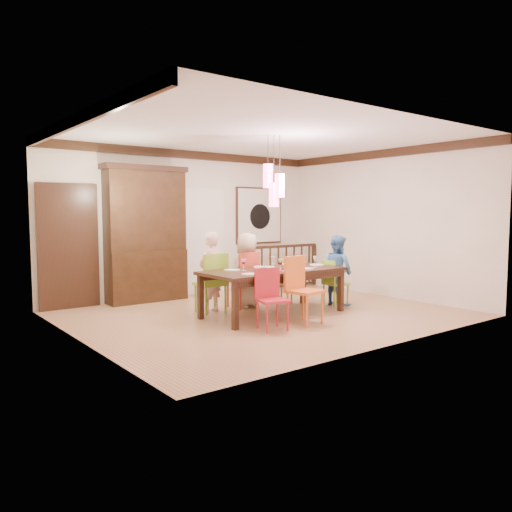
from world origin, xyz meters
TOP-DOWN VIEW (x-y plane):
  - floor at (0.00, 0.00)m, footprint 6.00×6.00m
  - ceiling at (0.00, 0.00)m, footprint 6.00×6.00m
  - wall_back at (0.00, 2.50)m, footprint 6.00×0.00m
  - wall_left at (-3.00, 0.00)m, footprint 0.00×5.00m
  - wall_right at (3.00, 0.00)m, footprint 0.00×5.00m
  - crown_molding at (0.00, 0.00)m, footprint 6.00×5.00m
  - panel_door at (-2.40, 2.45)m, footprint 1.04×0.07m
  - white_doorway at (0.35, 2.46)m, footprint 0.97×0.05m
  - painting at (1.80, 2.46)m, footprint 1.25×0.06m
  - pendant_cluster at (0.06, -0.15)m, footprint 0.27×0.21m
  - dining_table at (0.06, -0.15)m, footprint 2.39×1.12m
  - chair_far_left at (-0.66, 0.63)m, footprint 0.48×0.48m
  - chair_far_mid at (0.03, 0.68)m, footprint 0.46×0.46m
  - chair_far_right at (0.78, 0.55)m, footprint 0.47×0.47m
  - chair_near_left at (-0.61, -0.94)m, footprint 0.47×0.47m
  - chair_near_mid at (0.03, -0.93)m, footprint 0.51×0.51m
  - chair_end_right at (1.47, -0.19)m, footprint 0.42×0.42m
  - china_hutch at (-1.02, 2.30)m, footprint 1.61×0.46m
  - balustrade at (2.05, 1.95)m, footprint 2.09×0.15m
  - person_far_left at (-0.63, 0.68)m, footprint 0.57×0.48m
  - person_far_mid at (0.14, 0.67)m, footprint 0.72×0.56m
  - person_end_right at (1.53, -0.18)m, footprint 0.50×0.63m
  - serving_bowl at (0.34, -0.28)m, footprint 0.38×0.38m
  - small_bowl at (-0.22, -0.15)m, footprint 0.27×0.27m
  - cup_left at (-0.43, -0.36)m, footprint 0.13×0.13m
  - cup_right at (0.72, 0.07)m, footprint 0.10×0.10m
  - plate_far_left at (-0.57, 0.11)m, footprint 0.26×0.26m
  - plate_far_mid at (0.14, 0.11)m, footprint 0.26×0.26m
  - plate_far_right at (0.78, 0.10)m, footprint 0.26×0.26m
  - plate_near_left at (-0.66, -0.47)m, footprint 0.26×0.26m
  - plate_near_mid at (0.49, -0.45)m, footprint 0.26×0.26m
  - plate_end_right at (1.07, -0.12)m, footprint 0.26×0.26m
  - wine_glass_a at (-0.44, -0.02)m, footprint 0.08×0.08m
  - wine_glass_b at (0.20, 0.03)m, footprint 0.08×0.08m
  - wine_glass_c at (-0.03, -0.43)m, footprint 0.08×0.08m
  - wine_glass_d at (0.80, -0.35)m, footprint 0.08×0.08m
  - napkin at (0.01, -0.54)m, footprint 0.18×0.14m

SIDE VIEW (x-z plane):
  - floor at x=0.00m, z-range 0.00..0.00m
  - chair_end_right at x=1.47m, z-range 0.06..0.88m
  - chair_far_right at x=0.78m, z-range 0.06..0.93m
  - balustrade at x=2.05m, z-range 0.02..0.98m
  - chair_near_left at x=-0.61m, z-range 0.06..0.94m
  - chair_far_mid at x=0.03m, z-range 0.07..1.06m
  - chair_far_left at x=-0.66m, z-range 0.07..1.07m
  - chair_near_mid at x=0.03m, z-range 0.07..1.09m
  - person_end_right at x=1.53m, z-range 0.00..1.26m
  - person_far_mid at x=0.14m, z-range 0.00..1.32m
  - person_far_left at x=-0.63m, z-range 0.00..1.35m
  - dining_table at x=0.06m, z-range 0.30..1.05m
  - plate_far_left at x=-0.57m, z-range 0.75..0.76m
  - plate_far_mid at x=0.14m, z-range 0.75..0.76m
  - plate_far_right at x=0.78m, z-range 0.75..0.76m
  - plate_near_left at x=-0.66m, z-range 0.75..0.76m
  - plate_near_mid at x=0.49m, z-range 0.75..0.76m
  - plate_end_right at x=1.07m, z-range 0.75..0.76m
  - napkin at x=0.01m, z-range 0.75..0.76m
  - small_bowl at x=-0.22m, z-range 0.75..0.82m
  - serving_bowl at x=0.34m, z-range 0.75..0.83m
  - cup_left at x=-0.43m, z-range 0.75..0.84m
  - cup_right at x=0.72m, z-range 0.75..0.84m
  - wine_glass_a at x=-0.44m, z-range 0.75..0.94m
  - wine_glass_b at x=0.20m, z-range 0.75..0.94m
  - wine_glass_c at x=-0.03m, z-range 0.75..0.94m
  - wine_glass_d at x=0.80m, z-range 0.75..0.94m
  - panel_door at x=-2.40m, z-range -0.07..2.17m
  - white_doorway at x=0.35m, z-range -0.06..2.16m
  - china_hutch at x=-1.02m, z-range 0.00..2.54m
  - wall_back at x=0.00m, z-range -1.55..4.45m
  - wall_left at x=-3.00m, z-range -1.05..3.95m
  - wall_right at x=3.00m, z-range -1.05..3.95m
  - painting at x=1.80m, z-range 0.97..2.22m
  - pendant_cluster at x=0.06m, z-range 1.54..2.68m
  - crown_molding at x=0.00m, z-range 2.74..2.90m
  - ceiling at x=0.00m, z-range 2.90..2.90m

